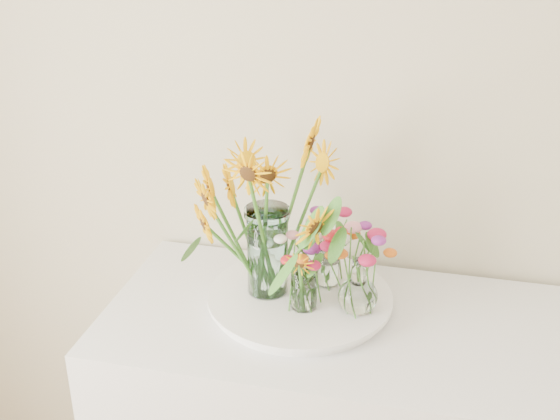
{
  "coord_description": "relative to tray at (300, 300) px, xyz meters",
  "views": [
    {
      "loc": [
        -0.12,
        0.44,
        1.9
      ],
      "look_at": [
        -0.48,
        1.95,
        1.18
      ],
      "focal_mm": 45.0,
      "sensor_mm": 36.0,
      "label": 1
    }
  ],
  "objects": [
    {
      "name": "small_vase_a",
      "position": [
        0.02,
        -0.06,
        0.07
      ],
      "size": [
        0.09,
        0.09,
        0.11
      ],
      "primitive_type": "cylinder",
      "rotation": [
        0.0,
        0.0,
        -0.37
      ],
      "color": "white",
      "rests_on": "tray"
    },
    {
      "name": "sunflower_bouquet",
      "position": [
        -0.09,
        0.0,
        0.25
      ],
      "size": [
        0.75,
        0.75,
        0.48
      ],
      "primitive_type": null,
      "rotation": [
        0.0,
        0.0,
        -0.07
      ],
      "color": "#F8AD05",
      "rests_on": "tray"
    },
    {
      "name": "small_vase_b",
      "position": [
        0.15,
        -0.04,
        0.08
      ],
      "size": [
        0.13,
        0.13,
        0.14
      ],
      "primitive_type": null,
      "rotation": [
        0.0,
        0.0,
        -0.39
      ],
      "color": "white",
      "rests_on": "tray"
    },
    {
      "name": "wildflower_posy_c",
      "position": [
        0.06,
        0.07,
        0.11
      ],
      "size": [
        0.2,
        0.2,
        0.2
      ],
      "primitive_type": null,
      "color": "#D35E12",
      "rests_on": "tray"
    },
    {
      "name": "small_vase_c",
      "position": [
        0.06,
        0.07,
        0.07
      ],
      "size": [
        0.07,
        0.07,
        0.11
      ],
      "primitive_type": "cylinder",
      "rotation": [
        0.0,
        0.0,
        -0.14
      ],
      "color": "white",
      "rests_on": "tray"
    },
    {
      "name": "wildflower_posy_b",
      "position": [
        0.15,
        -0.04,
        0.13
      ],
      "size": [
        0.2,
        0.2,
        0.23
      ],
      "primitive_type": null,
      "color": "#D35E12",
      "rests_on": "tray"
    },
    {
      "name": "mason_jar",
      "position": [
        -0.09,
        0.0,
        0.13
      ],
      "size": [
        0.11,
        0.11,
        0.24
      ],
      "primitive_type": "cylinder",
      "rotation": [
        0.0,
        0.0,
        -0.07
      ],
      "color": "#C1EEF3",
      "rests_on": "tray"
    },
    {
      "name": "wildflower_posy_a",
      "position": [
        0.02,
        -0.06,
        0.11
      ],
      "size": [
        0.19,
        0.19,
        0.2
      ],
      "primitive_type": null,
      "color": "#D35E12",
      "rests_on": "tray"
    },
    {
      "name": "tray",
      "position": [
        0.0,
        0.0,
        0.0
      ],
      "size": [
        0.46,
        0.46,
        0.02
      ],
      "primitive_type": "cylinder",
      "color": "white",
      "rests_on": "counter"
    }
  ]
}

